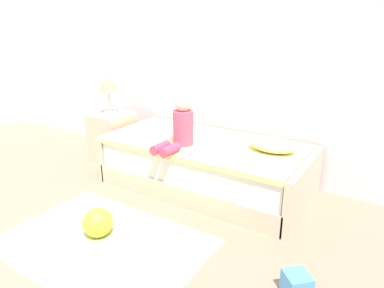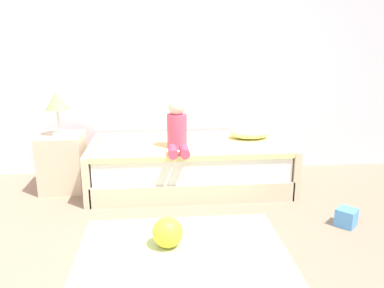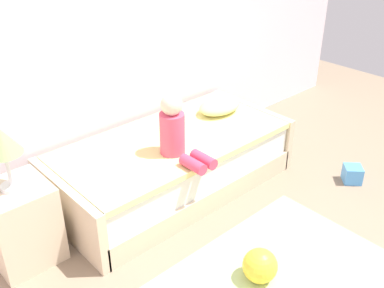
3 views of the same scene
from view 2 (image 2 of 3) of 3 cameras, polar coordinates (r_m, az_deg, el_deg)
name	(u,v)px [view 2 (image 2 of 3)]	position (r m, az deg, el deg)	size (l,w,h in m)	color
wall_rear	(137,49)	(4.51, -8.21, 13.89)	(7.20, 0.10, 2.90)	white
bed	(190,165)	(4.14, -0.30, -3.11)	(2.11, 1.00, 0.50)	beige
nightstand	(63,162)	(4.27, -18.73, -2.61)	(0.44, 0.44, 0.60)	beige
table_lamp	(57,103)	(4.13, -19.50, 5.82)	(0.24, 0.24, 0.45)	silver
child_figure	(177,129)	(3.78, -2.23, 2.29)	(0.20, 0.51, 0.50)	#E04C6B
pillow	(250,133)	(4.25, 8.62, 1.69)	(0.44, 0.30, 0.13)	#F2E58C
toy_ball	(168,232)	(3.04, -3.66, -13.04)	(0.24, 0.24, 0.24)	yellow
area_rug	(182,250)	(3.05, -1.45, -15.47)	(1.60, 1.10, 0.01)	#B2D189
toy_block	(346,217)	(3.62, 22.03, -10.09)	(0.16, 0.16, 0.16)	#4C99E5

